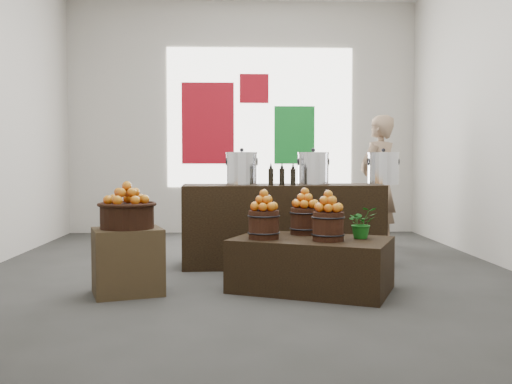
{
  "coord_description": "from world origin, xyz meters",
  "views": [
    {
      "loc": [
        -0.12,
        -6.44,
        1.23
      ],
      "look_at": [
        0.1,
        -0.4,
        0.91
      ],
      "focal_mm": 40.0,
      "sensor_mm": 36.0,
      "label": 1
    }
  ],
  "objects_px": {
    "wicker_basket": "(127,216)",
    "stock_pot_left": "(242,169)",
    "display_table": "(311,264)",
    "stock_pot_right": "(383,169)",
    "counter": "(282,225)",
    "crate": "(128,261)",
    "shopper": "(378,181)",
    "stock_pot_center": "(313,169)"
  },
  "relations": [
    {
      "from": "crate",
      "to": "stock_pot_center",
      "type": "relative_size",
      "value": 1.69
    },
    {
      "from": "stock_pot_left",
      "to": "shopper",
      "type": "relative_size",
      "value": 0.19
    },
    {
      "from": "stock_pot_right",
      "to": "crate",
      "type": "bearing_deg",
      "value": -151.41
    },
    {
      "from": "shopper",
      "to": "stock_pot_left",
      "type": "bearing_deg",
      "value": -4.43
    },
    {
      "from": "display_table",
      "to": "stock_pot_right",
      "type": "relative_size",
      "value": 3.99
    },
    {
      "from": "counter",
      "to": "shopper",
      "type": "xyz_separation_m",
      "value": [
        1.52,
        1.44,
        0.47
      ]
    },
    {
      "from": "display_table",
      "to": "stock_pot_left",
      "type": "relative_size",
      "value": 3.99
    },
    {
      "from": "wicker_basket",
      "to": "stock_pot_left",
      "type": "height_order",
      "value": "stock_pot_left"
    },
    {
      "from": "stock_pot_left",
      "to": "stock_pot_center",
      "type": "height_order",
      "value": "same"
    },
    {
      "from": "wicker_basket",
      "to": "stock_pot_center",
      "type": "distance_m",
      "value": 2.47
    },
    {
      "from": "display_table",
      "to": "stock_pot_right",
      "type": "height_order",
      "value": "stock_pot_right"
    },
    {
      "from": "stock_pot_center",
      "to": "wicker_basket",
      "type": "bearing_deg",
      "value": -142.55
    },
    {
      "from": "crate",
      "to": "stock_pot_left",
      "type": "distance_m",
      "value": 1.98
    },
    {
      "from": "stock_pot_center",
      "to": "shopper",
      "type": "distance_m",
      "value": 1.83
    },
    {
      "from": "display_table",
      "to": "stock_pot_center",
      "type": "xyz_separation_m",
      "value": [
        0.2,
        1.38,
        0.89
      ]
    },
    {
      "from": "shopper",
      "to": "display_table",
      "type": "bearing_deg",
      "value": 23.8
    },
    {
      "from": "crate",
      "to": "shopper",
      "type": "bearing_deg",
      "value": 43.32
    },
    {
      "from": "display_table",
      "to": "shopper",
      "type": "bearing_deg",
      "value": 87.62
    },
    {
      "from": "display_table",
      "to": "wicker_basket",
      "type": "bearing_deg",
      "value": -153.58
    },
    {
      "from": "stock_pot_left",
      "to": "stock_pot_right",
      "type": "relative_size",
      "value": 1.0
    },
    {
      "from": "stock_pot_center",
      "to": "shopper",
      "type": "xyz_separation_m",
      "value": [
        1.14,
        1.42,
        -0.19
      ]
    },
    {
      "from": "stock_pot_left",
      "to": "shopper",
      "type": "height_order",
      "value": "shopper"
    },
    {
      "from": "stock_pot_center",
      "to": "display_table",
      "type": "bearing_deg",
      "value": -98.31
    },
    {
      "from": "stock_pot_right",
      "to": "shopper",
      "type": "relative_size",
      "value": 0.19
    },
    {
      "from": "wicker_basket",
      "to": "stock_pot_center",
      "type": "bearing_deg",
      "value": 37.45
    },
    {
      "from": "wicker_basket",
      "to": "shopper",
      "type": "distance_m",
      "value": 4.23
    },
    {
      "from": "display_table",
      "to": "stock_pot_left",
      "type": "height_order",
      "value": "stock_pot_left"
    },
    {
      "from": "stock_pot_left",
      "to": "shopper",
      "type": "bearing_deg",
      "value": 36.15
    },
    {
      "from": "counter",
      "to": "display_table",
      "type": "bearing_deg",
      "value": -85.43
    },
    {
      "from": "wicker_basket",
      "to": "stock_pot_left",
      "type": "xyz_separation_m",
      "value": [
        1.08,
        1.44,
        0.42
      ]
    },
    {
      "from": "counter",
      "to": "shopper",
      "type": "bearing_deg",
      "value": 40.87
    },
    {
      "from": "display_table",
      "to": "stock_pot_right",
      "type": "bearing_deg",
      "value": 76.65
    },
    {
      "from": "stock_pot_left",
      "to": "display_table",
      "type": "bearing_deg",
      "value": -64.15
    },
    {
      "from": "crate",
      "to": "stock_pot_center",
      "type": "height_order",
      "value": "stock_pot_center"
    },
    {
      "from": "stock_pot_right",
      "to": "stock_pot_left",
      "type": "bearing_deg",
      "value": -177.42
    },
    {
      "from": "crate",
      "to": "counter",
      "type": "height_order",
      "value": "counter"
    },
    {
      "from": "crate",
      "to": "stock_pot_center",
      "type": "xyz_separation_m",
      "value": [
        1.93,
        1.48,
        0.84
      ]
    },
    {
      "from": "wicker_basket",
      "to": "counter",
      "type": "xyz_separation_m",
      "value": [
        1.56,
        1.46,
        -0.25
      ]
    },
    {
      "from": "wicker_basket",
      "to": "display_table",
      "type": "bearing_deg",
      "value": 3.18
    },
    {
      "from": "wicker_basket",
      "to": "display_table",
      "type": "relative_size",
      "value": 0.34
    },
    {
      "from": "wicker_basket",
      "to": "display_table",
      "type": "xyz_separation_m",
      "value": [
        1.73,
        0.1,
        -0.48
      ]
    },
    {
      "from": "stock_pot_right",
      "to": "shopper",
      "type": "bearing_deg",
      "value": 78.21
    }
  ]
}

